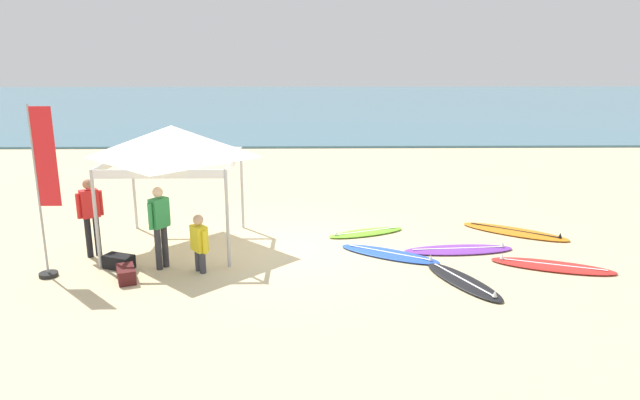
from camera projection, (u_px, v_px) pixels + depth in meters
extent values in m
plane|color=beige|center=(289.00, 249.00, 13.20)|extent=(80.00, 80.00, 0.00)
cube|color=teal|center=(304.00, 105.00, 43.16)|extent=(80.00, 36.00, 0.10)
cylinder|color=#B7B7BC|center=(96.00, 220.00, 11.88)|extent=(0.07, 0.07, 2.05)
cylinder|color=#B7B7BC|center=(227.00, 219.00, 11.92)|extent=(0.07, 0.07, 2.05)
cylinder|color=#B7B7BC|center=(134.00, 188.00, 14.44)|extent=(0.07, 0.07, 2.05)
cylinder|color=#B7B7BC|center=(242.00, 188.00, 14.48)|extent=(0.07, 0.07, 2.05)
cube|color=white|center=(159.00, 174.00, 11.66)|extent=(2.65, 0.03, 0.18)
cube|color=white|center=(186.00, 151.00, 14.21)|extent=(2.65, 0.03, 0.18)
cube|color=white|center=(113.00, 161.00, 12.91)|extent=(0.03, 2.65, 0.18)
cube|color=white|center=(234.00, 161.00, 12.96)|extent=(0.03, 2.65, 0.18)
pyramid|color=white|center=(172.00, 141.00, 12.82)|extent=(2.77, 2.77, 0.70)
ellipsoid|color=orange|center=(515.00, 232.00, 14.32)|extent=(2.51, 1.99, 0.07)
cube|color=black|center=(515.00, 230.00, 14.31)|extent=(1.83, 1.24, 0.01)
cone|color=black|center=(560.00, 235.00, 13.75)|extent=(0.09, 0.09, 0.12)
ellipsoid|color=blue|center=(389.00, 254.00, 12.80)|extent=(2.28, 1.70, 0.07)
cube|color=white|center=(389.00, 252.00, 12.79)|extent=(1.70, 1.03, 0.01)
cone|color=white|center=(431.00, 257.00, 12.33)|extent=(0.09, 0.09, 0.12)
ellipsoid|color=black|center=(463.00, 281.00, 11.34)|extent=(1.42, 2.19, 0.07)
cube|color=white|center=(463.00, 279.00, 11.33)|extent=(0.80, 1.68, 0.01)
cone|color=white|center=(495.00, 294.00, 10.55)|extent=(0.09, 0.09, 0.12)
ellipsoid|color=#7AD12D|center=(366.00, 232.00, 14.25)|extent=(2.00, 1.17, 0.07)
cube|color=white|center=(366.00, 231.00, 14.24)|extent=(1.56, 0.62, 0.01)
cone|color=white|center=(336.00, 232.00, 13.95)|extent=(0.09, 0.09, 0.12)
ellipsoid|color=red|center=(552.00, 266.00, 12.12)|extent=(2.52, 1.46, 0.07)
cube|color=white|center=(553.00, 264.00, 12.11)|extent=(1.96, 0.76, 0.01)
cone|color=white|center=(502.00, 256.00, 12.41)|extent=(0.09, 0.09, 0.12)
ellipsoid|color=purple|center=(459.00, 250.00, 13.07)|extent=(2.49, 0.85, 0.07)
cube|color=white|center=(459.00, 248.00, 13.06)|extent=(2.08, 0.21, 0.01)
cone|color=white|center=(503.00, 244.00, 13.14)|extent=(0.09, 0.09, 0.12)
cylinder|color=#2D2D33|center=(158.00, 249.00, 11.92)|extent=(0.13, 0.13, 0.88)
cylinder|color=#2D2D33|center=(165.00, 246.00, 12.07)|extent=(0.13, 0.13, 0.88)
cube|color=#2D8C47|center=(159.00, 213.00, 11.81)|extent=(0.38, 0.42, 0.60)
sphere|color=beige|center=(158.00, 192.00, 11.70)|extent=(0.21, 0.21, 0.21)
cylinder|color=#2D8C47|center=(150.00, 216.00, 11.62)|extent=(0.09, 0.09, 0.54)
cylinder|color=#2D8C47|center=(168.00, 211.00, 12.00)|extent=(0.09, 0.09, 0.54)
cylinder|color=black|center=(89.00, 237.00, 12.62)|extent=(0.13, 0.13, 0.88)
cylinder|color=black|center=(97.00, 236.00, 12.72)|extent=(0.13, 0.13, 0.88)
cube|color=red|center=(90.00, 204.00, 12.48)|extent=(0.42, 0.39, 0.60)
sphere|color=#9E7051|center=(88.00, 184.00, 12.37)|extent=(0.21, 0.21, 0.21)
cylinder|color=red|center=(78.00, 206.00, 12.35)|extent=(0.09, 0.09, 0.54)
cylinder|color=red|center=(101.00, 203.00, 12.62)|extent=(0.09, 0.09, 0.54)
cylinder|color=#383842|center=(203.00, 262.00, 11.79)|extent=(0.13, 0.13, 0.45)
cylinder|color=#383842|center=(198.00, 260.00, 11.92)|extent=(0.13, 0.13, 0.45)
cube|color=yellow|center=(199.00, 238.00, 11.73)|extent=(0.40, 0.42, 0.52)
sphere|color=tan|center=(198.00, 220.00, 11.63)|extent=(0.21, 0.21, 0.21)
cylinder|color=yellow|center=(205.00, 242.00, 11.56)|extent=(0.09, 0.09, 0.47)
cylinder|color=yellow|center=(194.00, 236.00, 11.90)|extent=(0.09, 0.09, 0.47)
cylinder|color=#99999E|center=(38.00, 193.00, 11.23)|extent=(0.04, 0.04, 3.40)
cube|color=red|center=(45.00, 157.00, 11.05)|extent=(0.40, 0.02, 1.90)
cylinder|color=black|center=(49.00, 274.00, 11.66)|extent=(0.36, 0.36, 0.08)
cube|color=#4C1919|center=(126.00, 274.00, 11.41)|extent=(0.52, 0.68, 0.28)
cube|color=black|center=(119.00, 262.00, 12.06)|extent=(0.68, 0.52, 0.28)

